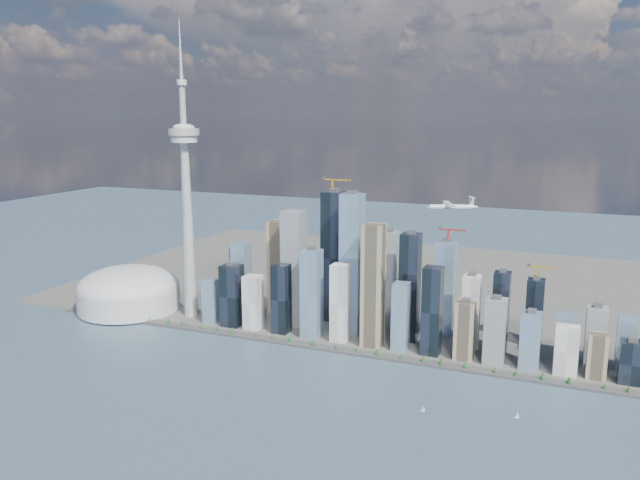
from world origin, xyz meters
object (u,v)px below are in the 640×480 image
at_px(needle_tower, 187,196).
at_px(airplane, 452,206).
at_px(dome_stadium, 129,291).
at_px(sailboat_east, 517,416).
at_px(sailboat_west, 423,409).

distance_m(needle_tower, airplane, 516.18).
relative_size(needle_tower, dome_stadium, 2.75).
bearing_deg(airplane, dome_stadium, 151.46).
relative_size(airplane, sailboat_east, 7.44).
height_order(dome_stadium, sailboat_east, dome_stadium).
relative_size(needle_tower, sailboat_west, 56.13).
distance_m(airplane, sailboat_east, 298.69).
bearing_deg(sailboat_west, airplane, 93.70).
height_order(sailboat_west, sailboat_east, sailboat_west).
bearing_deg(dome_stadium, needle_tower, 4.09).
relative_size(needle_tower, airplane, 7.60).
bearing_deg(sailboat_east, dome_stadium, 159.44).
bearing_deg(needle_tower, airplane, -9.17).
relative_size(dome_stadium, airplane, 2.76).
xyz_separation_m(needle_tower, dome_stadium, (-140.00, -10.00, -196.40)).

